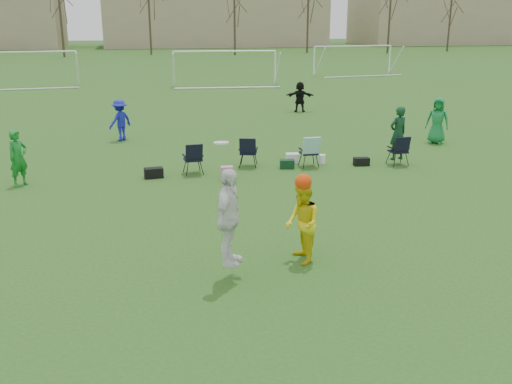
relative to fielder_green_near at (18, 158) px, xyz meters
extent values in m
plane|color=#265219|center=(5.72, -7.55, -0.81)|extent=(260.00, 260.00, 0.00)
imported|color=#167F27|center=(0.00, 0.00, 0.00)|extent=(0.69, 0.69, 1.61)
imported|color=#161DA8|center=(2.70, 5.93, -0.01)|extent=(1.16, 1.13, 1.59)
imported|color=#157B3A|center=(14.54, 2.93, 0.07)|extent=(1.02, 0.95, 1.75)
imported|color=black|center=(11.58, 11.51, -0.04)|extent=(1.50, 0.79, 1.54)
imported|color=white|center=(4.85, -7.31, 0.39)|extent=(0.85, 1.13, 1.78)
imported|color=yellow|center=(6.36, -6.80, -0.01)|extent=(0.63, 0.79, 1.59)
sphere|color=#E13D0B|center=(6.36, -6.80, 0.81)|extent=(0.32, 0.32, 0.32)
cylinder|color=white|center=(4.73, -7.39, 1.76)|extent=(0.27, 0.27, 0.04)
imported|color=#0F391E|center=(11.62, 0.17, 0.22)|extent=(0.72, 0.56, 1.75)
cube|color=black|center=(3.75, 0.07, -0.66)|extent=(0.58, 0.36, 0.30)
cube|color=#CE85A7|center=(5.87, -0.59, -0.61)|extent=(0.36, 0.23, 0.40)
cube|color=#0D3218|center=(7.96, 0.35, -0.67)|extent=(0.49, 0.36, 0.28)
cube|color=white|center=(8.31, 1.00, -0.65)|extent=(0.46, 0.36, 0.32)
cylinder|color=white|center=(9.23, 0.71, -0.66)|extent=(0.26, 0.26, 0.30)
cube|color=black|center=(10.42, 0.21, -0.68)|extent=(0.52, 0.31, 0.26)
cube|color=black|center=(4.96, 0.32, -0.33)|extent=(0.65, 0.65, 0.96)
cube|color=black|center=(6.80, 0.87, -0.33)|extent=(0.74, 0.74, 0.96)
cube|color=black|center=(8.70, 0.43, -0.33)|extent=(0.60, 0.60, 0.96)
cube|color=black|center=(11.62, 0.07, -0.33)|extent=(0.63, 0.63, 0.96)
cylinder|color=white|center=(-0.65, 26.77, 0.39)|extent=(0.12, 0.12, 2.40)
cylinder|color=white|center=(-4.28, 26.45, 1.59)|extent=(7.28, 0.76, 0.12)
cylinder|color=white|center=(6.08, 24.70, 0.39)|extent=(0.12, 0.12, 2.40)
cylinder|color=white|center=(13.36, 24.19, 0.39)|extent=(0.12, 0.12, 2.40)
cylinder|color=white|center=(9.72, 24.45, 1.59)|extent=(7.29, 0.63, 0.12)
cylinder|color=white|center=(18.10, 29.94, 0.39)|extent=(0.12, 0.12, 2.40)
cylinder|color=white|center=(25.33, 30.96, 0.39)|extent=(0.12, 0.12, 2.40)
cylinder|color=white|center=(21.72, 30.45, 1.59)|extent=(7.25, 1.13, 0.12)
cylinder|color=#382B21|center=(-5.28, 60.95, 4.29)|extent=(0.28, 0.28, 10.20)
cylinder|color=#382B21|center=(5.72, 63.95, 4.89)|extent=(0.28, 0.28, 11.40)
cylinder|color=#382B21|center=(16.72, 60.95, 3.69)|extent=(0.28, 0.28, 9.00)
cylinder|color=#382B21|center=(27.72, 63.95, 4.29)|extent=(0.28, 0.28, 10.20)
cylinder|color=#382B21|center=(38.72, 60.95, 4.89)|extent=(0.28, 0.28, 11.40)
cylinder|color=#382B21|center=(49.72, 63.95, 3.69)|extent=(0.28, 0.28, 9.00)
cube|color=tan|center=(17.72, 88.45, 4.69)|extent=(38.00, 16.00, 11.00)
cube|color=tan|center=(60.72, 88.45, 5.69)|extent=(30.00, 16.00, 13.00)
camera|label=1|loc=(3.38, -16.72, 3.75)|focal=40.00mm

